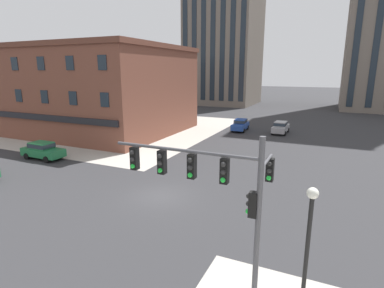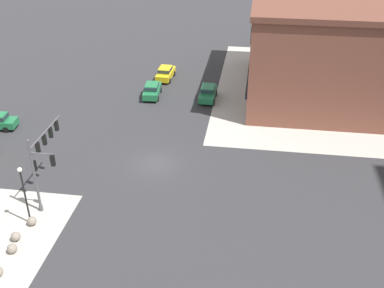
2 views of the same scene
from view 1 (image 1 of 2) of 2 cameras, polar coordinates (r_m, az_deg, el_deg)
name	(u,v)px [view 1 (image 1 of 2)]	position (r m, az deg, el deg)	size (l,w,h in m)	color
ground_plane	(161,196)	(21.67, -5.92, -9.67)	(320.00, 320.00, 0.00)	#2D2D30
sidewalk_far_corner	(114,127)	(48.61, -14.39, 3.05)	(32.00, 32.00, 0.02)	#A8A399
traffic_signal_main	(220,192)	(11.03, 5.36, -8.97)	(5.85, 2.09, 6.50)	#4C4C51
street_lamp_corner_near	(308,243)	(10.73, 20.87, -17.01)	(0.36, 0.36, 5.10)	black
car_main_northbound_near	(43,150)	(33.45, -26.21, -0.99)	(4.41, 1.91, 1.68)	#1E6B3D
car_main_northbound_far	(240,124)	(44.86, 9.05, 3.64)	(2.03, 4.47, 1.68)	#23479E
car_cross_eastbound	(281,127)	(44.11, 16.27, 3.10)	(1.98, 4.45, 1.68)	#99999E
storefront_block_near_corner	(100,90)	(45.96, -16.80, 9.74)	(22.36, 19.33, 11.79)	brown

